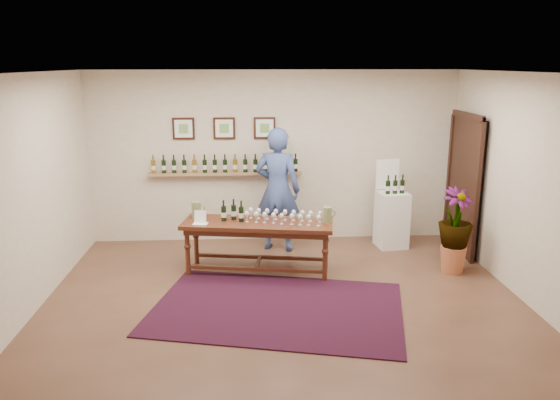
{
  "coord_description": "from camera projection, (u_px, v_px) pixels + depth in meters",
  "views": [
    {
      "loc": [
        -0.42,
        -6.35,
        2.91
      ],
      "look_at": [
        0.0,
        0.8,
        1.1
      ],
      "focal_mm": 35.0,
      "sensor_mm": 36.0,
      "label": 1
    }
  ],
  "objects": [
    {
      "name": "pedestal_bottles",
      "position": [
        395.0,
        185.0,
        8.56
      ],
      "size": [
        0.29,
        0.11,
        0.28
      ],
      "primitive_type": null,
      "rotation": [
        0.0,
        0.0,
        0.13
      ],
      "color": "black",
      "rests_on": "display_pedestal"
    },
    {
      "name": "ground",
      "position": [
        284.0,
        300.0,
        6.88
      ],
      "size": [
        6.0,
        6.0,
        0.0
      ],
      "primitive_type": "plane",
      "color": "#4D3122",
      "rests_on": "ground"
    },
    {
      "name": "pitcher_left",
      "position": [
        196.0,
        210.0,
        7.77
      ],
      "size": [
        0.16,
        0.16,
        0.24
      ],
      "primitive_type": null,
      "rotation": [
        0.0,
        0.0,
        0.0
      ],
      "color": "olive",
      "rests_on": "tasting_table"
    },
    {
      "name": "rug",
      "position": [
        277.0,
        308.0,
        6.64
      ],
      "size": [
        3.36,
        2.62,
        0.02
      ],
      "primitive_type": "cube",
      "rotation": [
        0.0,
        0.0,
        -0.23
      ],
      "color": "#490D17",
      "rests_on": "ground"
    },
    {
      "name": "table_glasses",
      "position": [
        284.0,
        216.0,
        7.61
      ],
      "size": [
        1.2,
        0.55,
        0.16
      ],
      "primitive_type": null,
      "rotation": [
        0.0,
        0.0,
        -0.25
      ],
      "color": "white",
      "rests_on": "tasting_table"
    },
    {
      "name": "person",
      "position": [
        278.0,
        190.0,
        8.53
      ],
      "size": [
        0.83,
        0.68,
        1.96
      ],
      "primitive_type": "imported",
      "rotation": [
        0.0,
        0.0,
        2.81
      ],
      "color": "#3A4E89",
      "rests_on": "ground"
    },
    {
      "name": "pitcher_right",
      "position": [
        327.0,
        215.0,
        7.56
      ],
      "size": [
        0.14,
        0.14,
        0.22
      ],
      "primitive_type": null,
      "rotation": [
        0.0,
        0.0,
        -0.01
      ],
      "color": "olive",
      "rests_on": "tasting_table"
    },
    {
      "name": "potted_plant",
      "position": [
        455.0,
        231.0,
        7.65
      ],
      "size": [
        0.74,
        0.74,
        1.06
      ],
      "rotation": [
        0.0,
        0.0,
        0.42
      ],
      "color": "#B0603A",
      "rests_on": "ground"
    },
    {
      "name": "info_sign",
      "position": [
        387.0,
        174.0,
        8.76
      ],
      "size": [
        0.39,
        0.07,
        0.53
      ],
      "primitive_type": "cube",
      "rotation": [
        0.0,
        0.0,
        0.13
      ],
      "color": "white",
      "rests_on": "display_pedestal"
    },
    {
      "name": "table_bottles",
      "position": [
        233.0,
        210.0,
        7.66
      ],
      "size": [
        0.32,
        0.22,
        0.31
      ],
      "primitive_type": null,
      "rotation": [
        0.0,
        0.0,
        -0.18
      ],
      "color": "black",
      "rests_on": "tasting_table"
    },
    {
      "name": "menu_card",
      "position": [
        200.0,
        217.0,
        7.54
      ],
      "size": [
        0.22,
        0.17,
        0.18
      ],
      "primitive_type": "cube",
      "rotation": [
        0.0,
        0.0,
        -0.15
      ],
      "color": "white",
      "rests_on": "tasting_table"
    },
    {
      "name": "room_shell",
      "position": [
        411.0,
        180.0,
        8.53
      ],
      "size": [
        6.0,
        6.0,
        6.0
      ],
      "color": "beige",
      "rests_on": "ground"
    },
    {
      "name": "tasting_table",
      "position": [
        258.0,
        230.0,
        7.65
      ],
      "size": [
        2.18,
        1.0,
        0.74
      ],
      "rotation": [
        0.0,
        0.0,
        -0.16
      ],
      "color": "#411D10",
      "rests_on": "ground"
    },
    {
      "name": "display_pedestal",
      "position": [
        392.0,
        220.0,
        8.78
      ],
      "size": [
        0.51,
        0.51,
        0.9
      ],
      "primitive_type": "cube",
      "rotation": [
        0.0,
        0.0,
        0.13
      ],
      "color": "white",
      "rests_on": "ground"
    }
  ]
}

